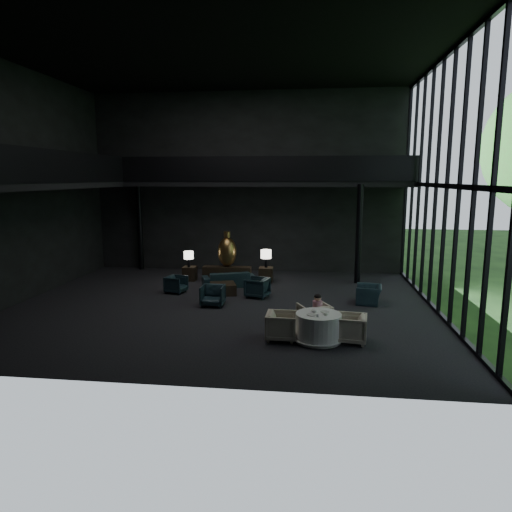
# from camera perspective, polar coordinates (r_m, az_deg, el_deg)

# --- Properties ---
(floor) EXTENTS (14.00, 12.00, 0.02)m
(floor) POSITION_cam_1_polar(r_m,az_deg,el_deg) (15.43, -4.16, -6.23)
(floor) COLOR black
(floor) RESTS_ON ground
(ceiling) EXTENTS (14.00, 12.00, 0.02)m
(ceiling) POSITION_cam_1_polar(r_m,az_deg,el_deg) (15.30, -4.56, 23.93)
(ceiling) COLOR black
(ceiling) RESTS_ON ground
(wall_back) EXTENTS (14.00, 0.04, 8.00)m
(wall_back) POSITION_cam_1_polar(r_m,az_deg,el_deg) (20.76, -1.10, 9.08)
(wall_back) COLOR black
(wall_back) RESTS_ON ground
(wall_front) EXTENTS (14.00, 0.04, 8.00)m
(wall_front) POSITION_cam_1_polar(r_m,az_deg,el_deg) (9.03, -11.83, 7.99)
(wall_front) COLOR black
(wall_front) RESTS_ON ground
(wall_left) EXTENTS (0.04, 12.00, 8.00)m
(wall_left) POSITION_cam_1_polar(r_m,az_deg,el_deg) (17.59, -27.55, 7.87)
(wall_left) COLOR black
(wall_left) RESTS_ON ground
(curtain_wall) EXTENTS (0.20, 12.00, 8.00)m
(curtain_wall) POSITION_cam_1_polar(r_m,az_deg,el_deg) (15.11, 22.75, 8.08)
(curtain_wall) COLOR black
(curtain_wall) RESTS_ON ground
(mezzanine_left) EXTENTS (2.00, 12.00, 0.25)m
(mezzanine_left) POSITION_cam_1_polar(r_m,az_deg,el_deg) (17.05, -24.75, 8.05)
(mezzanine_left) COLOR black
(mezzanine_left) RESTS_ON wall_left
(mezzanine_back) EXTENTS (12.00, 2.00, 0.25)m
(mezzanine_back) POSITION_cam_1_polar(r_m,az_deg,el_deg) (19.65, 1.42, 9.05)
(mezzanine_back) COLOR black
(mezzanine_back) RESTS_ON wall_back
(railing_left) EXTENTS (0.06, 12.00, 1.00)m
(railing_left) POSITION_cam_1_polar(r_m,az_deg,el_deg) (16.55, -21.90, 10.30)
(railing_left) COLOR black
(railing_left) RESTS_ON mezzanine_left
(railing_back) EXTENTS (12.00, 0.06, 1.00)m
(railing_back) POSITION_cam_1_polar(r_m,az_deg,el_deg) (18.65, 1.13, 10.85)
(railing_back) COLOR black
(railing_back) RESTS_ON mezzanine_back
(column_nw) EXTENTS (0.24, 0.24, 4.00)m
(column_nw) POSITION_cam_1_polar(r_m,az_deg,el_deg) (21.85, -14.31, 3.56)
(column_nw) COLOR black
(column_nw) RESTS_ON floor
(column_ne) EXTENTS (0.24, 0.24, 4.00)m
(column_ne) POSITION_cam_1_polar(r_m,az_deg,el_deg) (18.79, 12.72, 2.66)
(column_ne) COLOR black
(column_ne) RESTS_ON floor
(console) EXTENTS (1.99, 0.45, 0.63)m
(console) POSITION_cam_1_polar(r_m,az_deg,el_deg) (18.86, -3.64, -2.28)
(console) COLOR black
(console) RESTS_ON floor
(bronze_urn) EXTENTS (0.78, 0.78, 1.45)m
(bronze_urn) POSITION_cam_1_polar(r_m,az_deg,el_deg) (18.78, -3.62, 0.57)
(bronze_urn) COLOR #B26D23
(bronze_urn) RESTS_ON console
(side_table_left) EXTENTS (0.53, 0.53, 0.58)m
(side_table_left) POSITION_cam_1_polar(r_m,az_deg,el_deg) (19.29, -8.28, -2.17)
(side_table_left) COLOR black
(side_table_left) RESTS_ON floor
(table_lamp_left) EXTENTS (0.40, 0.40, 0.66)m
(table_lamp_left) POSITION_cam_1_polar(r_m,az_deg,el_deg) (19.05, -8.42, 0.02)
(table_lamp_left) COLOR black
(table_lamp_left) RESTS_ON side_table_left
(side_table_right) EXTENTS (0.56, 0.56, 0.61)m
(side_table_right) POSITION_cam_1_polar(r_m,az_deg,el_deg) (18.78, 1.25, -2.35)
(side_table_right) COLOR black
(side_table_right) RESTS_ON floor
(table_lamp_right) EXTENTS (0.43, 0.43, 0.73)m
(table_lamp_right) POSITION_cam_1_polar(r_m,az_deg,el_deg) (18.64, 1.26, 0.14)
(table_lamp_right) COLOR black
(table_lamp_right) RESTS_ON side_table_right
(sofa) EXTENTS (2.11, 1.27, 0.79)m
(sofa) POSITION_cam_1_polar(r_m,az_deg,el_deg) (18.06, -3.43, -2.56)
(sofa) COLOR #14283B
(sofa) RESTS_ON floor
(lounge_armchair_west) EXTENTS (0.70, 0.73, 0.63)m
(lounge_armchair_west) POSITION_cam_1_polar(r_m,az_deg,el_deg) (17.30, -9.95, -3.51)
(lounge_armchair_west) COLOR #1A303C
(lounge_armchair_west) RESTS_ON floor
(lounge_armchair_east) EXTENTS (0.89, 0.92, 0.78)m
(lounge_armchair_east) POSITION_cam_1_polar(r_m,az_deg,el_deg) (16.40, 0.15, -3.83)
(lounge_armchair_east) COLOR black
(lounge_armchair_east) RESTS_ON floor
(lounge_armchair_south) EXTENTS (0.75, 0.70, 0.77)m
(lounge_armchair_south) POSITION_cam_1_polar(r_m,az_deg,el_deg) (15.38, -5.42, -4.81)
(lounge_armchair_south) COLOR #192A39
(lounge_armchair_south) RESTS_ON floor
(window_armchair) EXTENTS (0.66, 0.91, 0.74)m
(window_armchair) POSITION_cam_1_polar(r_m,az_deg,el_deg) (16.07, 13.92, -4.49)
(window_armchair) COLOR black
(window_armchair) RESTS_ON floor
(coffee_table) EXTENTS (1.12, 1.12, 0.40)m
(coffee_table) POSITION_cam_1_polar(r_m,az_deg,el_deg) (16.93, -4.15, -4.09)
(coffee_table) COLOR black
(coffee_table) RESTS_ON floor
(dining_table) EXTENTS (1.35, 1.35, 0.75)m
(dining_table) POSITION_cam_1_polar(r_m,az_deg,el_deg) (12.22, 7.78, -9.04)
(dining_table) COLOR white
(dining_table) RESTS_ON floor
(dining_chair_north) EXTENTS (1.11, 1.08, 0.87)m
(dining_chair_north) POSITION_cam_1_polar(r_m,az_deg,el_deg) (13.05, 7.31, -7.28)
(dining_chair_north) COLOR #A69686
(dining_chair_north) RESTS_ON floor
(dining_chair_east) EXTENTS (0.86, 0.91, 0.84)m
(dining_chair_east) POSITION_cam_1_polar(r_m,az_deg,el_deg) (12.27, 11.77, -8.62)
(dining_chair_east) COLOR #BEB09D
(dining_chair_east) RESTS_ON floor
(dining_chair_west) EXTENTS (0.79, 0.84, 0.85)m
(dining_chair_west) POSITION_cam_1_polar(r_m,az_deg,el_deg) (12.21, 3.23, -8.48)
(dining_chair_west) COLOR tan
(dining_chair_west) RESTS_ON floor
(child) EXTENTS (0.28, 0.28, 0.59)m
(child) POSITION_cam_1_polar(r_m,az_deg,el_deg) (12.94, 7.70, -6.03)
(child) COLOR pink
(child) RESTS_ON dining_chair_north
(plate_a) EXTENTS (0.26, 0.26, 0.02)m
(plate_a) POSITION_cam_1_polar(r_m,az_deg,el_deg) (11.94, 6.99, -7.29)
(plate_a) COLOR white
(plate_a) RESTS_ON dining_table
(plate_b) EXTENTS (0.30, 0.30, 0.02)m
(plate_b) POSITION_cam_1_polar(r_m,az_deg,el_deg) (12.24, 8.60, -6.90)
(plate_b) COLOR white
(plate_b) RESTS_ON dining_table
(saucer) EXTENTS (0.15, 0.15, 0.01)m
(saucer) POSITION_cam_1_polar(r_m,az_deg,el_deg) (12.05, 8.69, -7.19)
(saucer) COLOR white
(saucer) RESTS_ON dining_table
(coffee_cup) EXTENTS (0.09, 0.09, 0.06)m
(coffee_cup) POSITION_cam_1_polar(r_m,az_deg,el_deg) (11.95, 8.69, -7.14)
(coffee_cup) COLOR white
(coffee_cup) RESTS_ON saucer
(cereal_bowl) EXTENTS (0.15, 0.15, 0.08)m
(cereal_bowl) POSITION_cam_1_polar(r_m,az_deg,el_deg) (12.21, 7.26, -6.78)
(cereal_bowl) COLOR white
(cereal_bowl) RESTS_ON dining_table
(cream_pot) EXTENTS (0.06, 0.06, 0.07)m
(cream_pot) POSITION_cam_1_polar(r_m,az_deg,el_deg) (11.79, 7.70, -7.41)
(cream_pot) COLOR #99999E
(cream_pot) RESTS_ON dining_table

